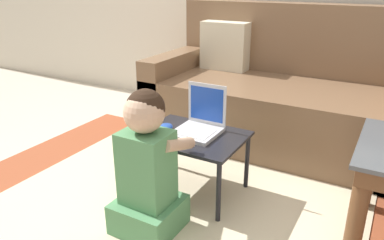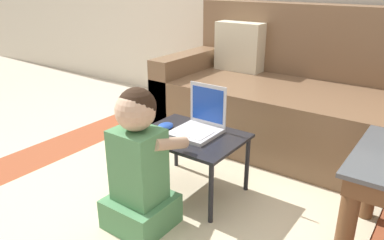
# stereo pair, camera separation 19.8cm
# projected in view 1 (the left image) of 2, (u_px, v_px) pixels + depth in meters

# --- Properties ---
(ground_plane) EXTENTS (16.00, 16.00, 0.00)m
(ground_plane) POSITION_uv_depth(u_px,v_px,m) (175.00, 195.00, 2.03)
(ground_plane) COLOR beige
(area_rug) EXTENTS (2.49, 1.80, 0.01)m
(area_rug) POSITION_uv_depth(u_px,v_px,m) (174.00, 208.00, 1.91)
(area_rug) COLOR #9E4C2D
(area_rug) RESTS_ON ground_plane
(couch) EXTENTS (1.73, 0.88, 0.93)m
(couch) POSITION_uv_depth(u_px,v_px,m) (278.00, 97.00, 2.65)
(couch) COLOR brown
(couch) RESTS_ON ground_plane
(laptop_desk) EXTENTS (0.53, 0.41, 0.34)m
(laptop_desk) POSITION_uv_depth(u_px,v_px,m) (192.00, 141.00, 1.96)
(laptop_desk) COLOR black
(laptop_desk) RESTS_ON ground_plane
(laptop) EXTENTS (0.22, 0.24, 0.24)m
(laptop) POSITION_uv_depth(u_px,v_px,m) (199.00, 125.00, 1.96)
(laptop) COLOR silver
(laptop) RESTS_ON laptop_desk
(computer_mouse) EXTENTS (0.07, 0.10, 0.03)m
(computer_mouse) POSITION_uv_depth(u_px,v_px,m) (165.00, 127.00, 2.00)
(computer_mouse) COLOR #234CB2
(computer_mouse) RESTS_ON laptop_desk
(person_seated) EXTENTS (0.28, 0.36, 0.68)m
(person_seated) POSITION_uv_depth(u_px,v_px,m) (148.00, 168.00, 1.65)
(person_seated) COLOR #518E5B
(person_seated) RESTS_ON ground_plane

